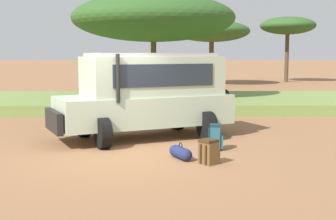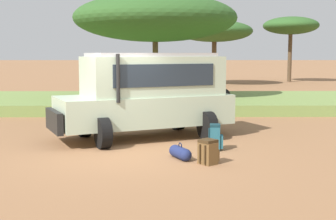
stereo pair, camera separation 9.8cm
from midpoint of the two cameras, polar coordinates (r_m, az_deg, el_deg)
ground_plane at (r=11.39m, az=-5.62°, el=-5.41°), size 320.00×320.00×0.00m
grass_bank at (r=21.37m, az=-3.45°, el=0.98°), size 120.00×7.00×0.44m
safari_vehicle at (r=13.40m, az=-2.73°, el=2.06°), size 5.37×3.85×2.44m
backpack_beside_front_wheel at (r=11.83m, az=5.57°, el=-3.37°), size 0.38×0.35×0.66m
backpack_cluster_center at (r=10.37m, az=4.74°, el=-5.11°), size 0.49×0.48×0.55m
duffel_bag_low_black_case at (r=10.85m, az=1.29°, el=-5.23°), size 0.51×0.78×0.38m
acacia_tree_far_left at (r=21.76m, az=-1.92°, el=11.12°), size 7.48×6.62×5.11m
acacia_tree_left_mid at (r=36.87m, az=5.27°, el=9.51°), size 5.90×6.44×4.95m
acacia_tree_centre_back at (r=41.52m, az=14.32°, el=9.89°), size 4.66×4.85×5.51m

